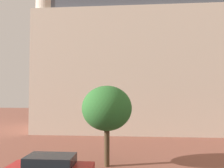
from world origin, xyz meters
The scene contains 2 objects.
landmark_building centered at (2.99, 27.73, 9.58)m, with size 27.74×10.52×34.87m.
tree_curb_far centered at (-0.84, 12.41, 3.85)m, with size 3.37×3.37×5.39m.
Camera 1 is at (0.66, -2.38, 4.85)m, focal length 35.19 mm.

